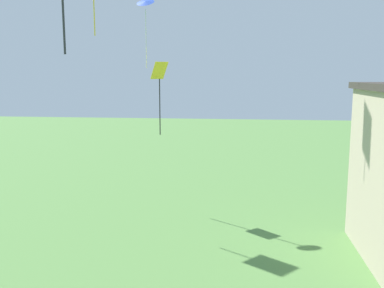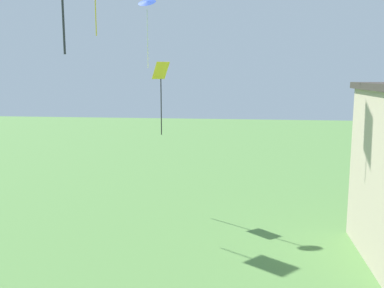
# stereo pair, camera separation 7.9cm
# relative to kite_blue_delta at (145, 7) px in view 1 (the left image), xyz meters

# --- Properties ---
(kite_blue_delta) EXTENTS (0.95, 0.88, 3.34)m
(kite_blue_delta) POSITION_rel_kite_blue_delta_xyz_m (0.00, 0.00, 0.00)
(kite_blue_delta) COLOR blue
(kite_yellow_diamond) EXTENTS (0.89, 0.87, 3.49)m
(kite_yellow_diamond) POSITION_rel_kite_blue_delta_xyz_m (0.71, -0.37, -3.58)
(kite_yellow_diamond) COLOR yellow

